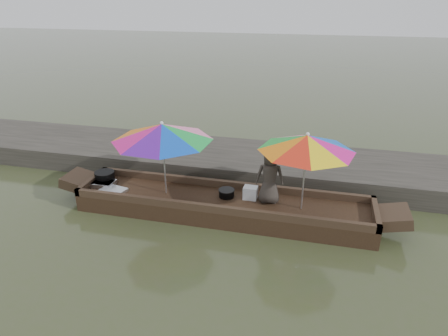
% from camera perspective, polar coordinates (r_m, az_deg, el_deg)
% --- Properties ---
extents(water, '(80.00, 80.00, 0.00)m').
position_cam_1_polar(water, '(8.29, -0.17, -6.61)').
color(water, '#3D4726').
rests_on(water, ground).
extents(dock, '(22.00, 2.20, 0.50)m').
position_cam_1_polar(dock, '(10.10, 2.86, 0.76)').
color(dock, '#2D2B26').
rests_on(dock, ground).
extents(boat_hull, '(5.98, 1.20, 0.35)m').
position_cam_1_polar(boat_hull, '(8.20, -0.17, -5.56)').
color(boat_hull, black).
rests_on(boat_hull, water).
extents(cooking_pot, '(0.43, 0.43, 0.23)m').
position_cam_1_polar(cooking_pot, '(9.21, -16.65, -1.18)').
color(cooking_pot, black).
rests_on(cooking_pot, boat_hull).
extents(tray_crayfish, '(0.53, 0.38, 0.09)m').
position_cam_1_polar(tray_crayfish, '(9.06, -16.94, -2.13)').
color(tray_crayfish, silver).
rests_on(tray_crayfish, boat_hull).
extents(tray_scallop, '(0.58, 0.46, 0.06)m').
position_cam_1_polar(tray_scallop, '(8.72, -15.51, -3.09)').
color(tray_scallop, silver).
rests_on(tray_scallop, boat_hull).
extents(charcoal_grill, '(0.31, 0.31, 0.15)m').
position_cam_1_polar(charcoal_grill, '(8.18, 0.36, -3.66)').
color(charcoal_grill, black).
rests_on(charcoal_grill, boat_hull).
extents(supply_bag, '(0.28, 0.23, 0.26)m').
position_cam_1_polar(supply_bag, '(8.10, 3.80, -3.55)').
color(supply_bag, silver).
rests_on(supply_bag, boat_hull).
extents(vendor, '(0.59, 0.42, 1.12)m').
position_cam_1_polar(vendor, '(7.82, 6.55, -1.20)').
color(vendor, '#37312C').
rests_on(vendor, boat_hull).
extents(umbrella_bow, '(2.56, 2.56, 1.55)m').
position_cam_1_polar(umbrella_bow, '(8.14, -8.57, 1.36)').
color(umbrella_bow, pink).
rests_on(umbrella_bow, boat_hull).
extents(umbrella_stern, '(2.03, 2.03, 1.55)m').
position_cam_1_polar(umbrella_stern, '(7.59, 11.41, -0.57)').
color(umbrella_stern, blue).
rests_on(umbrella_stern, boat_hull).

